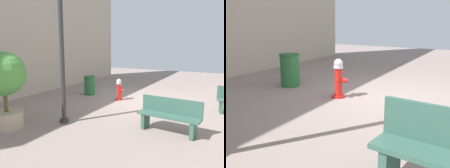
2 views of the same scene
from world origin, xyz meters
TOP-DOWN VIEW (x-y plane):
  - ground_plane at (0.00, 0.00)m, footprint 23.40×23.40m
  - fire_hydrant at (1.08, 0.52)m, footprint 0.38×0.41m
  - trash_bin at (2.81, 0.21)m, footprint 0.55×0.55m

SIDE VIEW (x-z plane):
  - ground_plane at x=0.00m, z-range 0.00..0.00m
  - trash_bin at x=2.81m, z-range 0.00..0.91m
  - fire_hydrant at x=1.08m, z-range 0.00..0.93m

